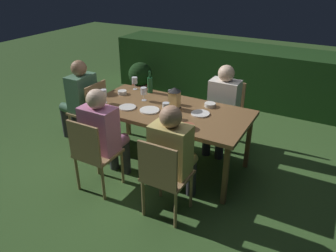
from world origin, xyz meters
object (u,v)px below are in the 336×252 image
at_px(person_in_mustard, 174,152).
at_px(plate_a, 127,107).
at_px(wine_glass_d, 171,94).
at_px(plate_c, 200,114).
at_px(bowl_bread, 122,92).
at_px(bowl_salad, 210,105).
at_px(chair_head_near, 91,109).
at_px(person_in_pink, 104,132).
at_px(wine_glass_c, 135,81).
at_px(potted_plant_by_hedge, 140,78).
at_px(lantern_centerpiece, 174,97).
at_px(chair_side_right_b, 226,110).
at_px(wine_glass_e, 144,92).
at_px(chair_side_left_a, 93,152).
at_px(dining_table, 168,113).
at_px(plate_b, 150,110).
at_px(bowl_olives, 188,127).
at_px(person_in_cream, 222,105).
at_px(person_in_green, 79,96).
at_px(wine_glass_b, 166,107).
at_px(green_bottle_on_table, 150,84).
at_px(wine_glass_a, 104,94).
at_px(chair_side_left_b, 164,175).

height_order(person_in_mustard, plate_a, person_in_mustard).
distance_m(wine_glass_d, plate_c, 0.47).
height_order(bowl_bread, bowl_salad, bowl_bread).
height_order(chair_head_near, bowl_salad, chair_head_near).
height_order(person_in_pink, plate_c, person_in_pink).
xyz_separation_m(wine_glass_c, wine_glass_d, (0.66, -0.19, 0.00)).
bearing_deg(potted_plant_by_hedge, lantern_centerpiece, -46.81).
bearing_deg(plate_c, person_in_pink, -139.07).
height_order(chair_side_right_b, wine_glass_e, wine_glass_e).
distance_m(chair_side_left_a, plate_a, 0.71).
bearing_deg(wine_glass_c, bowl_bread, -100.53).
height_order(dining_table, wine_glass_d, wine_glass_d).
distance_m(plate_b, bowl_olives, 0.62).
xyz_separation_m(person_in_cream, chair_head_near, (-1.64, -0.66, -0.15)).
distance_m(person_in_green, wine_glass_c, 0.81).
relative_size(person_in_pink, potted_plant_by_hedge, 1.80).
distance_m(person_in_mustard, wine_glass_b, 0.62).
xyz_separation_m(plate_a, bowl_salad, (0.84, 0.51, 0.02)).
bearing_deg(wine_glass_d, person_in_pink, -114.77).
distance_m(dining_table, bowl_salad, 0.51).
bearing_deg(wine_glass_c, plate_b, -42.90).
xyz_separation_m(dining_table, person_in_pink, (-0.43, -0.66, -0.06)).
relative_size(plate_a, plate_b, 0.88).
relative_size(person_in_pink, wine_glass_b, 6.80).
distance_m(chair_side_left_a, bowl_salad, 1.46).
bearing_deg(green_bottle_on_table, person_in_pink, -87.74).
xyz_separation_m(person_in_pink, lantern_centerpiece, (0.49, 0.71, 0.26)).
distance_m(chair_side_left_a, chair_head_near, 1.16).
distance_m(wine_glass_a, bowl_bread, 0.35).
bearing_deg(potted_plant_by_hedge, chair_side_right_b, -25.07).
relative_size(person_in_pink, plate_b, 5.01).
distance_m(chair_head_near, green_bottle_on_table, 0.90).
relative_size(plate_c, bowl_salad, 1.59).
xyz_separation_m(green_bottle_on_table, plate_c, (0.86, -0.31, -0.10)).
bearing_deg(wine_glass_c, person_in_pink, -74.69).
bearing_deg(bowl_bread, plate_c, -4.09).
bearing_deg(lantern_centerpiece, chair_head_near, -177.96).
relative_size(chair_side_right_b, wine_glass_d, 5.15).
distance_m(plate_b, plate_c, 0.59).
distance_m(chair_side_left_b, bowl_olives, 0.59).
relative_size(dining_table, person_in_green, 1.66).
xyz_separation_m(chair_side_left_a, plate_c, (0.82, 0.91, 0.27)).
bearing_deg(person_in_green, wine_glass_e, 4.89).
bearing_deg(wine_glass_d, green_bottle_on_table, 155.46).
height_order(wine_glass_a, wine_glass_d, same).
height_order(dining_table, wine_glass_a, wine_glass_a).
xyz_separation_m(person_in_mustard, wine_glass_c, (-1.14, 1.02, 0.23)).
height_order(green_bottle_on_table, wine_glass_c, green_bottle_on_table).
xyz_separation_m(dining_table, person_in_cream, (0.43, 0.66, -0.06)).
bearing_deg(person_in_green, person_in_mustard, -19.89).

